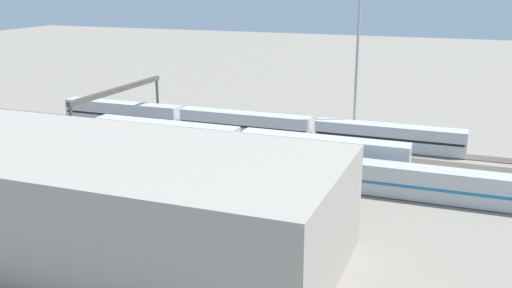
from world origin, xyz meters
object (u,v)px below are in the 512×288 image
at_px(light_mast_0, 359,22).
at_px(signal_gantry, 119,96).
at_px(maintenance_shed, 47,190).
at_px(train_on_track_3, 241,146).
at_px(train_on_track_4, 261,164).
at_px(train_on_track_0, 244,124).

height_order(light_mast_0, signal_gantry, light_mast_0).
bearing_deg(maintenance_shed, signal_gantry, -67.33).
bearing_deg(train_on_track_3, light_mast_0, -126.64).
bearing_deg(train_on_track_3, maintenance_shed, 73.14).
xyz_separation_m(light_mast_0, maintenance_shed, (21.73, 46.74, -14.23)).
distance_m(train_on_track_4, maintenance_shed, 28.40).
xyz_separation_m(train_on_track_3, train_on_track_0, (5.48, -15.00, -0.61)).
height_order(train_on_track_3, train_on_track_4, train_on_track_3).
distance_m(train_on_track_3, light_mast_0, 27.14).
relative_size(train_on_track_0, light_mast_0, 2.32).
bearing_deg(train_on_track_0, train_on_track_3, 110.05).
height_order(train_on_track_0, signal_gantry, signal_gantry).
relative_size(train_on_track_3, train_on_track_4, 0.66).
bearing_deg(train_on_track_4, train_on_track_0, -62.44).
xyz_separation_m(train_on_track_3, signal_gantry, (23.39, -5.00, 4.80)).
bearing_deg(train_on_track_3, train_on_track_0, -69.95).
bearing_deg(train_on_track_0, signal_gantry, 29.16).
bearing_deg(train_on_track_0, train_on_track_4, 117.56).
relative_size(train_on_track_4, maintenance_shed, 1.19).
distance_m(train_on_track_3, signal_gantry, 24.40).
relative_size(light_mast_0, maintenance_shed, 0.52).
xyz_separation_m(train_on_track_0, light_mast_0, (-18.25, -2.18, 17.29)).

